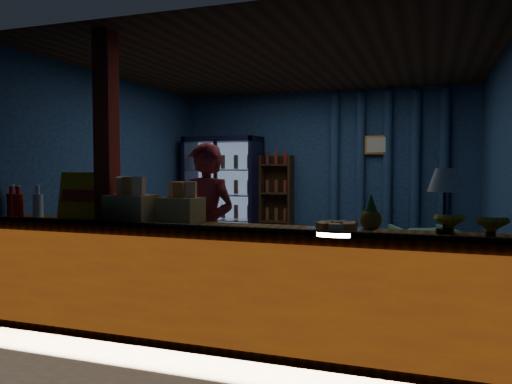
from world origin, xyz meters
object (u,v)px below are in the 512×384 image
at_px(pastry_tray, 339,229).
at_px(table_lamp, 445,183).
at_px(shopkeeper, 206,232).
at_px(green_chair, 422,250).

relative_size(pastry_tray, table_lamp, 1.04).
height_order(shopkeeper, green_chair, shopkeeper).
bearing_deg(pastry_tray, table_lamp, 14.70).
distance_m(green_chair, pastry_tray, 3.36).
bearing_deg(table_lamp, shopkeeper, 169.01).
height_order(shopkeeper, table_lamp, shopkeeper).
distance_m(shopkeeper, table_lamp, 2.15).
distance_m(green_chair, table_lamp, 3.22).
relative_size(green_chair, table_lamp, 1.55).
xyz_separation_m(green_chair, table_lamp, (0.19, -3.06, 0.99)).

